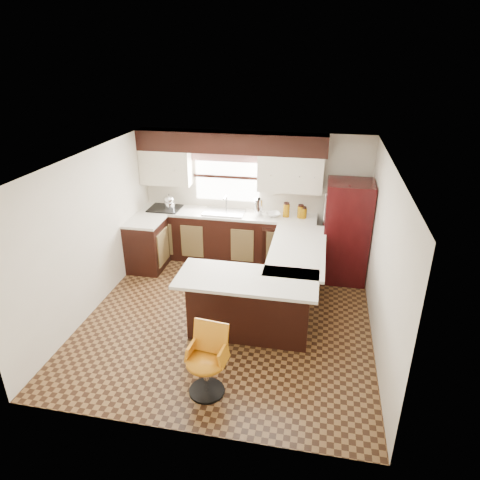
% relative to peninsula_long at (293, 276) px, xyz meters
% --- Properties ---
extents(floor, '(4.40, 4.40, 0.00)m').
position_rel_peninsula_long_xyz_m(floor, '(-0.90, -0.62, -0.45)').
color(floor, '#49301A').
rests_on(floor, ground).
extents(ceiling, '(4.40, 4.40, 0.00)m').
position_rel_peninsula_long_xyz_m(ceiling, '(-0.90, -0.62, 1.95)').
color(ceiling, silver).
rests_on(ceiling, wall_back).
extents(wall_back, '(4.40, 0.00, 4.40)m').
position_rel_peninsula_long_xyz_m(wall_back, '(-0.90, 1.58, 0.75)').
color(wall_back, beige).
rests_on(wall_back, floor).
extents(wall_front, '(4.40, 0.00, 4.40)m').
position_rel_peninsula_long_xyz_m(wall_front, '(-0.90, -2.83, 0.75)').
color(wall_front, beige).
rests_on(wall_front, floor).
extents(wall_left, '(0.00, 4.40, 4.40)m').
position_rel_peninsula_long_xyz_m(wall_left, '(-3.00, -0.62, 0.75)').
color(wall_left, beige).
rests_on(wall_left, floor).
extents(wall_right, '(0.00, 4.40, 4.40)m').
position_rel_peninsula_long_xyz_m(wall_right, '(1.20, -0.62, 0.75)').
color(wall_right, beige).
rests_on(wall_right, floor).
extents(base_cab_back, '(3.30, 0.60, 0.90)m').
position_rel_peninsula_long_xyz_m(base_cab_back, '(-1.35, 1.28, 0.00)').
color(base_cab_back, black).
rests_on(base_cab_back, floor).
extents(base_cab_left, '(0.60, 0.70, 0.90)m').
position_rel_peninsula_long_xyz_m(base_cab_left, '(-2.70, 0.62, 0.00)').
color(base_cab_left, black).
rests_on(base_cab_left, floor).
extents(counter_back, '(3.30, 0.60, 0.04)m').
position_rel_peninsula_long_xyz_m(counter_back, '(-1.35, 1.28, 0.47)').
color(counter_back, silver).
rests_on(counter_back, base_cab_back).
extents(counter_left, '(0.60, 0.70, 0.04)m').
position_rel_peninsula_long_xyz_m(counter_left, '(-2.70, 0.62, 0.47)').
color(counter_left, silver).
rests_on(counter_left, base_cab_left).
extents(soffit, '(3.40, 0.35, 0.36)m').
position_rel_peninsula_long_xyz_m(soffit, '(-1.30, 1.40, 1.77)').
color(soffit, black).
rests_on(soffit, wall_back).
extents(upper_cab_left, '(0.94, 0.35, 0.64)m').
position_rel_peninsula_long_xyz_m(upper_cab_left, '(-2.52, 1.40, 1.27)').
color(upper_cab_left, beige).
rests_on(upper_cab_left, wall_back).
extents(upper_cab_right, '(1.14, 0.35, 0.64)m').
position_rel_peninsula_long_xyz_m(upper_cab_right, '(-0.22, 1.40, 1.27)').
color(upper_cab_right, beige).
rests_on(upper_cab_right, wall_back).
extents(window_pane, '(1.20, 0.02, 0.90)m').
position_rel_peninsula_long_xyz_m(window_pane, '(-1.40, 1.56, 1.10)').
color(window_pane, white).
rests_on(window_pane, wall_back).
extents(valance, '(1.30, 0.06, 0.18)m').
position_rel_peninsula_long_xyz_m(valance, '(-1.40, 1.52, 1.49)').
color(valance, '#D19B93').
rests_on(valance, wall_back).
extents(sink, '(0.75, 0.45, 0.03)m').
position_rel_peninsula_long_xyz_m(sink, '(-1.40, 1.25, 0.51)').
color(sink, '#B2B2B7').
rests_on(sink, counter_back).
extents(dishwasher, '(0.58, 0.03, 0.78)m').
position_rel_peninsula_long_xyz_m(dishwasher, '(-0.35, 0.99, -0.02)').
color(dishwasher, black).
rests_on(dishwasher, floor).
extents(cooktop, '(0.58, 0.50, 0.02)m').
position_rel_peninsula_long_xyz_m(cooktop, '(-2.55, 1.25, 0.51)').
color(cooktop, black).
rests_on(cooktop, counter_back).
extents(peninsula_long, '(0.60, 1.95, 0.90)m').
position_rel_peninsula_long_xyz_m(peninsula_long, '(0.00, 0.00, 0.00)').
color(peninsula_long, black).
rests_on(peninsula_long, floor).
extents(peninsula_return, '(1.65, 0.60, 0.90)m').
position_rel_peninsula_long_xyz_m(peninsula_return, '(-0.53, -0.97, 0.00)').
color(peninsula_return, black).
rests_on(peninsula_return, floor).
extents(counter_pen_long, '(0.84, 1.95, 0.04)m').
position_rel_peninsula_long_xyz_m(counter_pen_long, '(0.05, 0.00, 0.47)').
color(counter_pen_long, silver).
rests_on(counter_pen_long, peninsula_long).
extents(counter_pen_return, '(1.89, 0.84, 0.04)m').
position_rel_peninsula_long_xyz_m(counter_pen_return, '(-0.55, -1.06, 0.47)').
color(counter_pen_return, silver).
rests_on(counter_pen_return, peninsula_return).
extents(refrigerator, '(0.75, 0.72, 1.75)m').
position_rel_peninsula_long_xyz_m(refrigerator, '(0.80, 0.95, 0.43)').
color(refrigerator, black).
rests_on(refrigerator, floor).
extents(bar_chair, '(0.51, 0.51, 0.87)m').
position_rel_peninsula_long_xyz_m(bar_chair, '(-0.81, -2.21, -0.02)').
color(bar_chair, '#C87611').
rests_on(bar_chair, floor).
extents(kettle, '(0.20, 0.20, 0.27)m').
position_rel_peninsula_long_xyz_m(kettle, '(-2.45, 1.26, 0.66)').
color(kettle, silver).
rests_on(kettle, cooktop).
extents(percolator, '(0.14, 0.14, 0.30)m').
position_rel_peninsula_long_xyz_m(percolator, '(-0.76, 1.28, 0.65)').
color(percolator, silver).
rests_on(percolator, counter_back).
extents(mixing_bowl, '(0.35, 0.35, 0.07)m').
position_rel_peninsula_long_xyz_m(mixing_bowl, '(-0.49, 1.28, 0.53)').
color(mixing_bowl, white).
rests_on(mixing_bowl, counter_back).
extents(canister_large, '(0.12, 0.12, 0.24)m').
position_rel_peninsula_long_xyz_m(canister_large, '(-0.26, 1.30, 0.61)').
color(canister_large, '#976505').
rests_on(canister_large, counter_back).
extents(canister_med, '(0.12, 0.12, 0.21)m').
position_rel_peninsula_long_xyz_m(canister_med, '(-0.00, 1.30, 0.60)').
color(canister_med, '#976505').
rests_on(canister_med, counter_back).
extents(canister_small, '(0.12, 0.12, 0.18)m').
position_rel_peninsula_long_xyz_m(canister_small, '(0.05, 1.30, 0.59)').
color(canister_small, '#976505').
rests_on(canister_small, counter_back).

